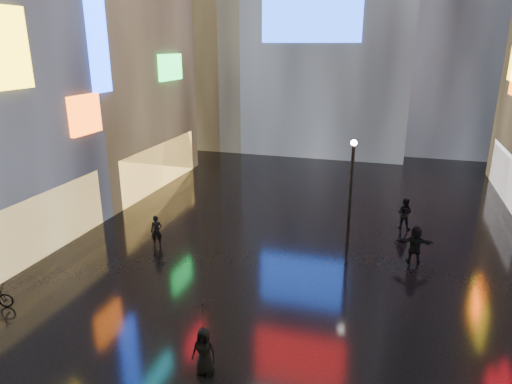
% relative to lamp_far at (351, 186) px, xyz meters
% --- Properties ---
extents(ground, '(140.00, 140.00, 0.00)m').
position_rel_lamp_far_xyz_m(ground, '(-2.27, -0.23, -2.94)').
color(ground, black).
rests_on(ground, ground).
extents(building_left_far, '(10.28, 12.00, 22.00)m').
position_rel_lamp_far_xyz_m(building_left_far, '(-18.25, 5.77, 8.04)').
color(building_left_far, black).
rests_on(building_left_far, ground).
extents(tower_flank_left, '(10.00, 10.00, 26.00)m').
position_rel_lamp_far_xyz_m(tower_flank_left, '(-16.27, 21.77, 10.06)').
color(tower_flank_left, black).
rests_on(tower_flank_left, ground).
extents(lamp_far, '(0.30, 0.30, 5.20)m').
position_rel_lamp_far_xyz_m(lamp_far, '(0.00, 0.00, 0.00)').
color(lamp_far, black).
rests_on(lamp_far, ground).
extents(pedestrian_4, '(0.75, 0.49, 1.53)m').
position_rel_lamp_far_xyz_m(pedestrian_4, '(-3.09, -10.83, -2.18)').
color(pedestrian_4, black).
rests_on(pedestrian_4, ground).
extents(pedestrian_5, '(1.67, 0.69, 1.75)m').
position_rel_lamp_far_xyz_m(pedestrian_5, '(3.10, -1.34, -2.07)').
color(pedestrian_5, black).
rests_on(pedestrian_5, ground).
extents(pedestrian_6, '(0.66, 0.55, 1.54)m').
position_rel_lamp_far_xyz_m(pedestrian_6, '(-8.87, -3.10, -2.17)').
color(pedestrian_6, black).
rests_on(pedestrian_6, ground).
extents(pedestrian_7, '(0.96, 0.83, 1.70)m').
position_rel_lamp_far_xyz_m(pedestrian_7, '(2.66, 2.70, -2.09)').
color(pedestrian_7, black).
rests_on(pedestrian_7, ground).
extents(umbrella_2, '(1.28, 1.29, 0.90)m').
position_rel_lamp_far_xyz_m(umbrella_2, '(-3.09, -10.83, -0.97)').
color(umbrella_2, black).
rests_on(umbrella_2, pedestrian_4).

